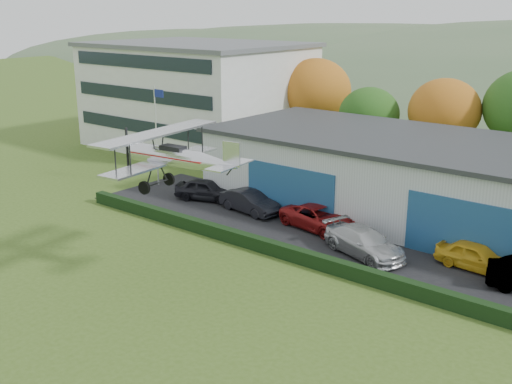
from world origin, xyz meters
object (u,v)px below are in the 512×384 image
Objects in this scene: car_0 at (206,190)px; car_4 at (476,256)px; hangar at (503,193)px; flagpole at (157,126)px; office_block at (198,95)px; biplane at (175,155)px; car_2 at (319,218)px; car_3 at (364,242)px; car_1 at (250,201)px.

car_4 is (20.06, -0.03, -0.05)m from car_0.
hangar is 25.68m from flagpole.
car_0 is 1.07× the size of car_4.
office_block is at bearing 25.34° from car_0.
car_4 is at bearing 35.16° from biplane.
car_2 is (23.78, -13.65, -4.41)m from office_block.
car_0 is 0.56× the size of biplane.
car_4 is at bearing -82.41° from hangar.
car_2 is 1.25× the size of car_4.
car_4 is (33.88, -13.63, -4.43)m from office_block.
biplane reaches higher than car_3.
car_0 is at bearing -6.01° from flagpole.
car_3 reaches higher than car_0.
hangar is 16.41m from car_1.
car_3 is at bearing -29.08° from office_block.
biplane is (21.97, -24.31, 1.39)m from office_block.
biplane is at bearing 136.15° from car_4.
flagpole is at bearing 100.67° from car_3.
car_3 is at bearing -93.25° from car_1.
office_block is 4.77× the size of car_4.
flagpole is at bearing 63.87° from car_0.
car_2 is at bearing -2.39° from flagpole.
car_0 is (13.82, -13.60, -4.38)m from office_block.
hangar is 5.08× the size of flagpole.
office_block reaches higher than car_0.
car_1 is at bearing -4.56° from flagpole.
car_4 is at bearing -110.19° from car_0.
office_block is 27.77m from car_2.
car_4 is (5.68, 2.06, -0.05)m from car_3.
car_4 is at bearing -51.82° from car_3.
hangar reaches higher than car_2.
car_0 is at bearing 99.69° from car_2.
car_3 is (14.38, -2.08, 0.00)m from car_0.
biplane reaches higher than car_4.
car_1 is (4.35, -0.20, -0.01)m from car_0.
hangar is 6.92m from car_4.
hangar reaches higher than car_0.
office_block reaches higher than car_1.
car_2 is at bearing -144.27° from hangar.
flagpole is 20.64m from car_3.
hangar is at bearing 13.51° from flagpole.
office_block is at bearing 60.15° from car_1.
biplane reaches higher than car_1.
car_3 is (28.20, -15.68, -4.38)m from office_block.
car_1 is 1.09× the size of car_4.
office_block is 23.24m from car_1.
office_block is 36.78m from car_4.
car_4 is (15.71, 0.18, -0.04)m from car_1.
car_0 is at bearing 94.18° from car_4.
biplane is at bearing -39.24° from flagpole.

